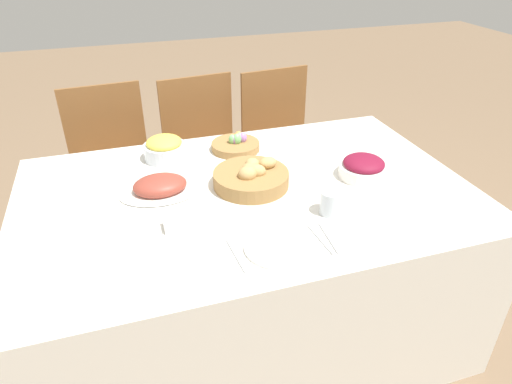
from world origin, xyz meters
name	(u,v)px	position (x,y,z in m)	size (l,w,h in m)	color
ground_plane	(248,324)	(0.00, 0.00, 0.00)	(12.00, 12.00, 0.00)	#7F664C
dining_table	(248,264)	(0.00, 0.00, 0.36)	(1.73, 1.11, 0.73)	silver
chair_far_right	(282,143)	(0.48, 0.87, 0.48)	(0.46, 0.46, 0.90)	brown
chair_far_center	(206,153)	(0.01, 0.87, 0.48)	(0.46, 0.46, 0.90)	brown
chair_far_left	(113,166)	(-0.50, 0.87, 0.48)	(0.45, 0.45, 0.90)	brown
bread_basket	(252,177)	(0.03, 0.04, 0.77)	(0.30, 0.30, 0.10)	#9E7542
egg_basket	(236,144)	(0.06, 0.37, 0.75)	(0.22, 0.22, 0.08)	#9E7542
ham_platter	(160,187)	(-0.32, 0.09, 0.75)	(0.32, 0.22, 0.07)	white
beet_salad_bowl	(363,167)	(0.48, -0.03, 0.77)	(0.20, 0.20, 0.09)	white
pineapple_bowl	(165,148)	(-0.26, 0.38, 0.78)	(0.18, 0.18, 0.10)	silver
dinner_plate	(279,247)	(0.00, -0.37, 0.73)	(0.24, 0.24, 0.01)	white
fork	(236,256)	(-0.15, -0.37, 0.73)	(0.02, 0.17, 0.00)	#B7B7BC
knife	(320,239)	(0.14, -0.37, 0.73)	(0.02, 0.17, 0.00)	#B7B7BC
spoon	(329,237)	(0.17, -0.37, 0.73)	(0.02, 0.17, 0.00)	#B7B7BC
drinking_cup	(331,202)	(0.24, -0.24, 0.77)	(0.08, 0.08, 0.09)	silver
butter_dish	(179,224)	(-0.29, -0.16, 0.74)	(0.10, 0.06, 0.03)	white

